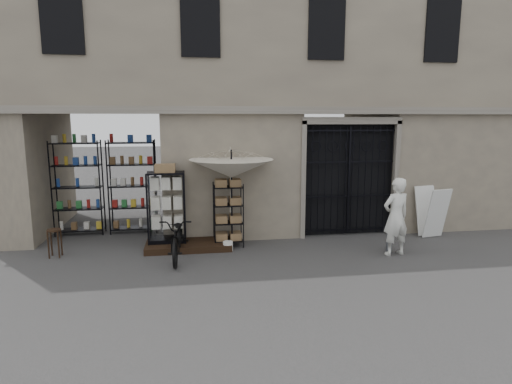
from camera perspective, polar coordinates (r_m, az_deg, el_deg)
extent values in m
plane|color=black|center=(9.21, 6.36, -9.67)|extent=(80.00, 80.00, 0.00)
cube|color=gray|center=(12.66, 1.85, 16.34)|extent=(14.00, 4.00, 9.00)
cube|color=black|center=(11.49, -19.70, 1.43)|extent=(3.00, 1.70, 3.00)
cube|color=black|center=(12.02, -19.42, 0.59)|extent=(2.70, 0.50, 2.50)
cube|color=black|center=(11.50, 11.97, 1.81)|extent=(2.50, 0.06, 3.00)
cube|color=black|center=(11.36, 12.25, 1.45)|extent=(0.05, 0.05, 2.80)
cube|color=black|center=(10.36, -8.98, -7.06)|extent=(2.00, 0.90, 0.15)
cube|color=black|center=(10.51, -11.69, -6.21)|extent=(0.87, 0.58, 0.09)
cube|color=silver|center=(10.07, -11.79, -2.29)|extent=(0.78, 0.07, 1.56)
cube|color=silver|center=(10.34, -11.82, -2.50)|extent=(0.73, 0.43, 1.30)
cube|color=olive|center=(10.18, -12.01, 2.87)|extent=(0.49, 0.39, 0.19)
cube|color=black|center=(10.31, -3.72, -3.02)|extent=(0.71, 0.54, 1.55)
cube|color=olive|center=(10.32, -3.72, -3.29)|extent=(0.61, 0.43, 1.16)
cylinder|color=black|center=(10.13, -3.26, -0.96)|extent=(0.05, 0.05, 2.34)
imported|color=beige|center=(10.00, -3.31, 3.82)|extent=(2.28, 2.30, 1.57)
cylinder|color=white|center=(10.09, -3.76, -7.21)|extent=(0.30, 0.30, 0.22)
imported|color=black|center=(9.70, -10.25, -8.73)|extent=(0.70, 1.01, 1.86)
cylinder|color=black|center=(10.50, -25.36, -4.61)|extent=(0.34, 0.34, 0.03)
cube|color=black|center=(10.57, -25.23, -6.23)|extent=(0.26, 0.26, 0.62)
cylinder|color=slate|center=(10.30, 17.36, -5.73)|extent=(0.15, 0.15, 0.76)
imported|color=silver|center=(10.32, 17.88, -7.92)|extent=(0.97, 1.86, 0.42)
cube|color=silver|center=(11.85, 23.00, -2.65)|extent=(0.65, 0.41, 1.28)
cube|color=silver|center=(12.14, 21.74, -2.29)|extent=(0.65, 0.41, 1.28)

